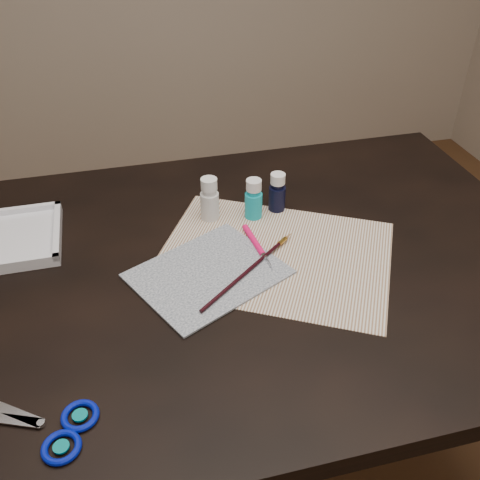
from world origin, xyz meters
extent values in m
cube|color=#422614|center=(0.00, 0.00, -0.01)|extent=(3.50, 3.50, 0.02)
cube|color=black|center=(0.00, 0.00, 0.38)|extent=(1.30, 0.90, 0.75)
cube|color=silver|center=(0.07, 0.00, 0.75)|extent=(0.56, 0.52, 0.00)
cube|color=black|center=(-0.07, -0.03, 0.75)|extent=(0.33, 0.31, 0.00)
cylinder|color=silver|center=(-0.03, 0.16, 0.80)|extent=(0.05, 0.05, 0.10)
cylinder|color=#13AEBF|center=(0.07, 0.14, 0.80)|extent=(0.05, 0.05, 0.09)
cylinder|color=black|center=(0.13, 0.16, 0.80)|extent=(0.05, 0.05, 0.09)
cube|color=silver|center=(-0.45, 0.17, 0.76)|extent=(0.21, 0.21, 0.02)
camera|label=1|loc=(-0.20, -0.81, 1.41)|focal=40.00mm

